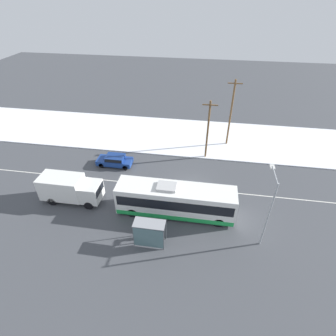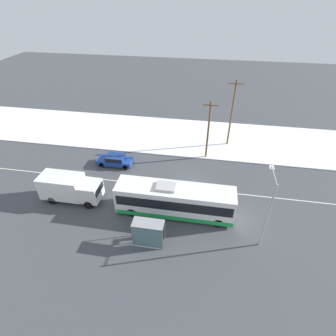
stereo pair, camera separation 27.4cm
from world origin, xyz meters
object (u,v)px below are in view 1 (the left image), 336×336
Objects in this scene: bus_shelter at (149,232)px; utility_pole_roadside at (208,129)px; sedan_car at (115,160)px; streetlamp at (270,203)px; box_truck at (70,188)px; utility_pole_snowlot at (231,113)px; city_bus at (175,200)px; pedestrian_at_stop at (158,227)px.

bus_shelter is 15.57m from utility_pole_roadside.
streetlamp is at bearing 150.84° from sedan_car.
bus_shelter reaches higher than sedan_car.
sedan_car is (2.43, 6.83, -0.84)m from box_truck.
bus_shelter is at bearing -105.86° from utility_pole_roadside.
sedan_car is 0.57× the size of utility_pole_roadside.
utility_pole_snowlot is at bearing 41.24° from box_truck.
utility_pole_snowlot is (5.33, 14.42, 3.08)m from city_bus.
utility_pole_roadside reaches higher than streetlamp.
pedestrian_at_stop is 19.03m from utility_pole_snowlot.
streetlamp is at bearing 12.85° from bus_shelter.
utility_pole_snowlot reaches higher than bus_shelter.
streetlamp reaches higher than bus_shelter.
city_bus is 10.89m from box_truck.
box_truck is 0.68× the size of utility_pole_snowlot.
streetlamp is at bearing -6.84° from box_truck.
pedestrian_at_stop is at bearing -109.84° from city_bus.
bus_shelter is 0.35× the size of utility_pole_roadside.
city_bus is at bearing 70.16° from pedestrian_at_stop.
pedestrian_at_stop reaches higher than sedan_car.
pedestrian_at_stop is 0.66× the size of bus_shelter.
sedan_car is at bearing 125.88° from pedestrian_at_stop.
streetlamp is (18.68, -2.24, 2.76)m from box_truck.
bus_shelter is at bearing 121.13° from sedan_car.
sedan_car is 12.01m from utility_pole_roadside.
utility_pole_snowlot reaches higher than sedan_car.
city_bus reaches higher than sedan_car.
city_bus is at bearing -1.09° from box_truck.
utility_pole_roadside is 4.78m from utility_pole_snowlot.
box_truck is at bearing 161.25° from pedestrian_at_stop.
utility_pole_roadside reaches higher than box_truck.
utility_pole_roadside is (2.53, 10.61, 2.36)m from city_bus.
utility_pole_snowlot reaches higher than box_truck.
utility_pole_snowlot is (7.00, 18.61, 3.04)m from bus_shelter.
utility_pole_roadside reaches higher than sedan_car.
streetlamp is 16.64m from utility_pole_snowlot.
bus_shelter is (-1.68, -4.19, 0.04)m from city_bus.
bus_shelter is at bearing -25.53° from box_truck.
utility_pole_snowlot reaches higher than city_bus.
streetlamp reaches higher than sedan_car.
pedestrian_at_stop is 9.55m from streetlamp.
streetlamp reaches higher than box_truck.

